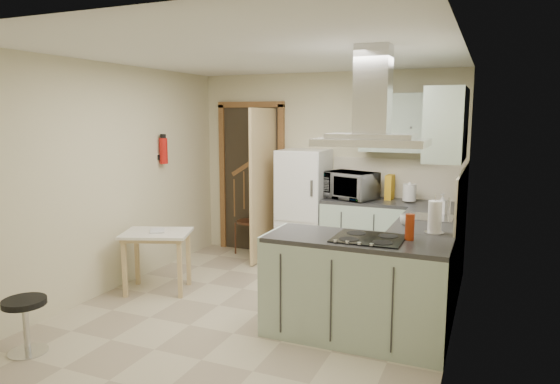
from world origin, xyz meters
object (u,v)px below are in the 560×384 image
at_px(microwave, 351,185).
at_px(peninsula, 356,288).
at_px(bentwood_chair, 251,222).
at_px(extractor_hood, 371,142).
at_px(stool, 26,326).
at_px(fridge, 304,207).
at_px(drop_leaf_table, 158,262).

bearing_deg(microwave, peninsula, -51.90).
distance_m(peninsula, bentwood_chair, 2.97).
height_order(extractor_hood, microwave, extractor_hood).
distance_m(stool, microwave, 3.87).
height_order(peninsula, stool, peninsula).
xyz_separation_m(fridge, peninsula, (1.22, -1.98, -0.30)).
bearing_deg(stool, peninsula, 29.01).
distance_m(extractor_hood, stool, 3.22).
bearing_deg(peninsula, extractor_hood, 0.00).
distance_m(drop_leaf_table, stool, 1.64).
height_order(fridge, stool, fridge).
distance_m(peninsula, drop_leaf_table, 2.35).
bearing_deg(microwave, fridge, -160.11).
relative_size(fridge, bentwood_chair, 1.67).
relative_size(bentwood_chair, stool, 1.94).
height_order(fridge, bentwood_chair, fridge).
height_order(bentwood_chair, stool, bentwood_chair).
bearing_deg(microwave, drop_leaf_table, -114.75).
bearing_deg(bentwood_chair, microwave, -1.77).
bearing_deg(peninsula, microwave, 106.78).
bearing_deg(stool, drop_leaf_table, 86.77).
relative_size(extractor_hood, stool, 1.95).
distance_m(drop_leaf_table, bentwood_chair, 1.84).
distance_m(extractor_hood, microwave, 2.18).
height_order(fridge, microwave, fridge).
distance_m(peninsula, stool, 2.77).
bearing_deg(fridge, drop_leaf_table, -123.13).
bearing_deg(drop_leaf_table, stool, -114.11).
relative_size(extractor_hood, microwave, 1.47).
bearing_deg(peninsula, bentwood_chair, 134.40).
relative_size(bentwood_chair, microwave, 1.46).
xyz_separation_m(extractor_hood, microwave, (-0.69, 1.96, -0.65)).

